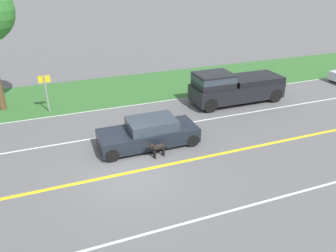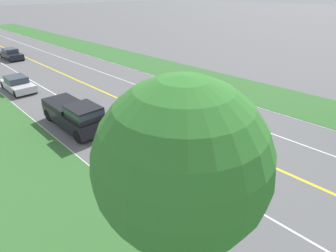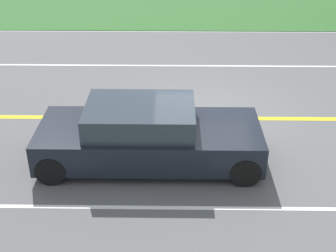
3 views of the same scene
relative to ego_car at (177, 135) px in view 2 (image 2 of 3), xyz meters
The scene contains 15 objects.
ground_plane 2.42m from the ego_car, 145.70° to the left, with size 400.00×400.00×0.00m, color #5B5B5E.
centre_divider_line 2.42m from the ego_car, 145.70° to the left, with size 0.18×160.00×0.01m, color yellow.
lane_edge_line_right 5.27m from the ego_car, 14.56° to the left, with size 0.14×160.00×0.01m, color white.
lane_edge_line_left 9.05m from the ego_car, behind, with size 0.14×160.00×0.01m, color white.
lane_dash_same_dir 2.14m from the ego_car, 39.99° to the left, with size 0.10×160.00×0.01m, color white.
lane_dash_oncoming 5.62m from the ego_car, 166.37° to the left, with size 0.10×160.00×0.01m, color white.
grass_verge_right 8.20m from the ego_car, ahead, with size 6.00×160.00×0.03m, color #33662D.
grass_verge_left 12.02m from the ego_car, behind, with size 6.00×160.00×0.03m, color #33662D.
ego_car is the anchor object (origin of this frame).
dog 1.20m from the ego_car, behind, with size 0.33×1.09×0.80m.
pickup_truck 7.26m from the ego_car, 62.78° to the right, with size 2.01×5.68×2.00m.
car_trailing_near 17.78m from the ego_car, 78.58° to the right, with size 1.92×4.50×1.32m.
car_trailing_mid 31.84m from the ego_car, 90.49° to the right, with size 1.83×4.65×1.41m.
roadside_tree_right_near 10.94m from the ego_car, 43.33° to the left, with size 3.37×3.37×7.25m.
street_sign 7.16m from the ego_car, 36.08° to the left, with size 0.11×0.64×2.21m.
Camera 2 is at (12.12, 8.12, 8.45)m, focal length 28.00 mm.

